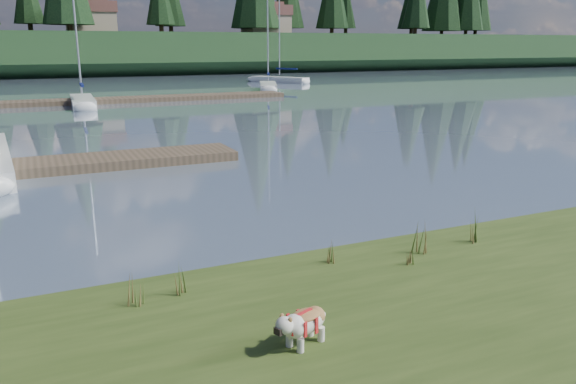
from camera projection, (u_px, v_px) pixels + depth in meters
name	position (u px, v px, depth m)	size (l,w,h in m)	color
ground	(69.00, 104.00, 36.78)	(200.00, 200.00, 0.00)	slate
ridge	(44.00, 54.00, 74.00)	(200.00, 20.00, 5.00)	#183118
bulldog	(304.00, 322.00, 6.63)	(0.81, 0.51, 0.47)	silver
dock_far	(100.00, 101.00, 37.54)	(26.00, 2.20, 0.30)	#4C3D2C
sailboat_bg_2	(82.00, 100.00, 35.96)	(1.57, 6.70, 10.14)	white
sailboat_bg_4	(268.00, 85.00, 48.79)	(3.73, 6.86, 10.21)	white
sailboat_bg_5	(274.00, 79.00, 57.67)	(5.04, 6.74, 10.28)	white
weed_0	(181.00, 281.00, 7.97)	(0.17, 0.14, 0.50)	#475B23
weed_1	(333.00, 252.00, 9.16)	(0.17, 0.14, 0.44)	#475B23
weed_2	(420.00, 239.00, 9.57)	(0.17, 0.14, 0.62)	#475B23
weed_3	(136.00, 290.00, 7.67)	(0.17, 0.14, 0.53)	#475B23
weed_4	(407.00, 256.00, 9.09)	(0.17, 0.14, 0.36)	#475B23
weed_5	(471.00, 228.00, 10.09)	(0.17, 0.14, 0.64)	#475B23
mud_lip	(203.00, 287.00, 8.95)	(60.00, 0.50, 0.14)	#33281C
house_1	(90.00, 16.00, 73.41)	(6.30, 5.30, 4.65)	gray
house_2	(266.00, 19.00, 81.23)	(6.30, 5.30, 4.65)	gray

